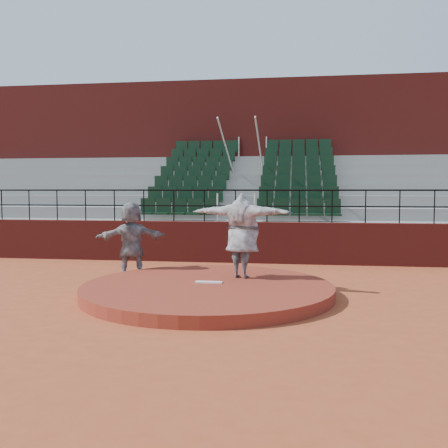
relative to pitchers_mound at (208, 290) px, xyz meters
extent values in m
plane|color=#A34524|center=(0.00, 0.00, -0.12)|extent=(90.00, 90.00, 0.00)
cylinder|color=maroon|center=(0.00, 0.00, 0.00)|extent=(5.50, 5.50, 0.25)
cube|color=white|center=(0.00, 0.15, 0.14)|extent=(0.60, 0.15, 0.03)
cube|color=maroon|center=(0.00, 5.00, 0.53)|extent=(24.00, 0.30, 1.30)
cylinder|color=black|center=(0.00, 5.00, 2.17)|extent=(24.00, 0.05, 0.05)
cylinder|color=black|center=(0.00, 5.00, 1.68)|extent=(24.00, 0.04, 0.04)
cylinder|color=black|center=(-8.00, 5.00, 1.67)|extent=(0.04, 0.04, 1.00)
cylinder|color=black|center=(-7.00, 5.00, 1.67)|extent=(0.04, 0.04, 1.00)
cylinder|color=black|center=(-6.00, 5.00, 1.67)|extent=(0.04, 0.04, 1.00)
cylinder|color=black|center=(-5.00, 5.00, 1.67)|extent=(0.04, 0.04, 1.00)
cylinder|color=black|center=(-4.00, 5.00, 1.67)|extent=(0.04, 0.04, 1.00)
cylinder|color=black|center=(-3.00, 5.00, 1.67)|extent=(0.04, 0.04, 1.00)
cylinder|color=black|center=(-2.00, 5.00, 1.67)|extent=(0.04, 0.04, 1.00)
cylinder|color=black|center=(-1.00, 5.00, 1.67)|extent=(0.04, 0.04, 1.00)
cylinder|color=black|center=(0.00, 5.00, 1.67)|extent=(0.04, 0.04, 1.00)
cylinder|color=black|center=(1.00, 5.00, 1.67)|extent=(0.04, 0.04, 1.00)
cylinder|color=black|center=(2.00, 5.00, 1.67)|extent=(0.04, 0.04, 1.00)
cylinder|color=black|center=(3.00, 5.00, 1.67)|extent=(0.04, 0.04, 1.00)
cylinder|color=black|center=(4.00, 5.00, 1.67)|extent=(0.04, 0.04, 1.00)
cylinder|color=black|center=(5.00, 5.00, 1.67)|extent=(0.04, 0.04, 1.00)
cylinder|color=black|center=(6.00, 5.00, 1.67)|extent=(0.04, 0.04, 1.00)
cube|color=gray|center=(0.00, 5.58, 0.53)|extent=(24.00, 0.85, 1.30)
cube|color=black|center=(-1.98, 5.59, 1.54)|extent=(2.75, 0.48, 0.72)
cube|color=black|center=(1.98, 5.59, 1.54)|extent=(2.75, 0.48, 0.72)
cube|color=gray|center=(0.00, 6.43, 0.73)|extent=(24.00, 0.85, 1.70)
cube|color=black|center=(-1.98, 6.44, 1.94)|extent=(2.75, 0.48, 0.72)
cube|color=black|center=(1.98, 6.44, 1.94)|extent=(2.75, 0.48, 0.72)
cube|color=gray|center=(0.00, 7.28, 0.93)|extent=(24.00, 0.85, 2.10)
cube|color=black|center=(-1.98, 7.29, 2.33)|extent=(2.75, 0.48, 0.72)
cube|color=black|center=(1.98, 7.29, 2.33)|extent=(2.75, 0.48, 0.72)
cube|color=gray|center=(0.00, 8.12, 1.12)|extent=(24.00, 0.85, 2.50)
cube|color=black|center=(-1.98, 8.13, 2.73)|extent=(2.75, 0.48, 0.72)
cube|color=black|center=(1.98, 8.13, 2.73)|extent=(2.75, 0.48, 0.72)
cube|color=gray|center=(0.00, 8.97, 1.33)|extent=(24.00, 0.85, 2.90)
cube|color=black|center=(-1.98, 8.98, 3.14)|extent=(2.75, 0.48, 0.72)
cube|color=black|center=(1.98, 8.98, 3.14)|extent=(2.75, 0.48, 0.72)
cube|color=gray|center=(0.00, 9.82, 1.52)|extent=(24.00, 0.85, 3.30)
cube|color=black|center=(-1.98, 9.83, 3.53)|extent=(2.75, 0.48, 0.72)
cube|color=black|center=(1.98, 9.83, 3.53)|extent=(2.75, 0.48, 0.72)
cube|color=gray|center=(0.00, 10.68, 1.73)|extent=(24.00, 0.85, 3.70)
cube|color=black|center=(-1.98, 10.69, 3.94)|extent=(2.75, 0.48, 0.72)
cube|color=black|center=(1.98, 10.69, 3.94)|extent=(2.75, 0.48, 0.72)
cylinder|color=silver|center=(-0.60, 8.12, 3.28)|extent=(0.06, 5.97, 2.46)
cylinder|color=silver|center=(0.60, 8.12, 3.28)|extent=(0.06, 5.97, 2.46)
cube|color=maroon|center=(0.00, 12.60, 3.43)|extent=(24.00, 3.00, 7.10)
imported|color=black|center=(0.66, 0.93, 1.12)|extent=(2.54, 1.25, 2.00)
imported|color=black|center=(-2.38, 1.91, 0.88)|extent=(1.95, 1.24, 2.00)
camera|label=1|loc=(1.92, -10.65, 2.20)|focal=40.00mm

